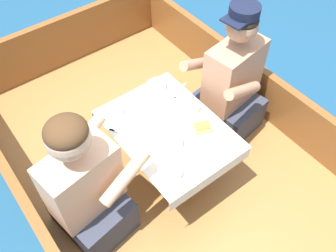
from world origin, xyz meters
name	(u,v)px	position (x,y,z in m)	size (l,w,h in m)	color
ground_plane	(168,189)	(0.00, 0.00, 0.00)	(60.00, 60.00, 0.00)	navy
boat_deck	(168,179)	(0.00, 0.00, 0.14)	(1.87, 2.96, 0.28)	#9E6B38
gunwale_port	(41,231)	(-0.91, 0.00, 0.48)	(0.06, 2.96, 0.38)	brown
gunwale_starboard	(264,93)	(0.91, 0.00, 0.48)	(0.06, 2.96, 0.38)	brown
bow_coaming	(65,40)	(0.00, 1.45, 0.51)	(1.75, 0.06, 0.44)	brown
cockpit_table	(168,133)	(0.00, 0.00, 0.67)	(0.61, 0.82, 0.43)	#B2B2B7
person_port	(86,189)	(-0.60, -0.04, 0.68)	(0.57, 0.51, 0.96)	#333847
person_starboard	(231,84)	(0.60, 0.08, 0.69)	(0.56, 0.50, 1.01)	#333847
plate_sandwich	(202,131)	(0.15, -0.14, 0.72)	(0.20, 0.20, 0.01)	white
plate_bread	(172,115)	(0.08, 0.07, 0.72)	(0.18, 0.18, 0.01)	white
sandwich	(202,128)	(0.15, -0.14, 0.75)	(0.13, 0.11, 0.05)	tan
bowl_port_near	(114,111)	(-0.20, 0.31, 0.74)	(0.13, 0.13, 0.04)	white
bowl_starboard_near	(150,140)	(-0.15, -0.02, 0.74)	(0.14, 0.14, 0.04)	white
bowl_center_far	(157,85)	(0.15, 0.33, 0.74)	(0.13, 0.13, 0.04)	white
bowl_port_far	(170,171)	(-0.19, -0.26, 0.74)	(0.14, 0.14, 0.04)	white
coffee_cup_port	(176,141)	(-0.04, -0.12, 0.75)	(0.11, 0.08, 0.06)	white
coffee_cup_starboard	(136,97)	(-0.02, 0.32, 0.75)	(0.09, 0.07, 0.06)	white
tin_can	(194,108)	(0.22, 0.02, 0.75)	(0.07, 0.07, 0.05)	silver
utensil_knife_starboard	(180,91)	(0.26, 0.21, 0.72)	(0.16, 0.08, 0.00)	silver
utensil_spoon_starboard	(141,122)	(-0.10, 0.14, 0.72)	(0.04, 0.17, 0.01)	silver
utensil_knife_port	(223,140)	(0.20, -0.27, 0.72)	(0.17, 0.03, 0.00)	silver
utensil_spoon_center	(173,97)	(0.18, 0.19, 0.72)	(0.10, 0.15, 0.01)	silver
utensil_spoon_port	(151,156)	(-0.21, -0.10, 0.72)	(0.07, 0.16, 0.01)	silver
utensil_fork_starboard	(119,132)	(-0.26, 0.15, 0.72)	(0.10, 0.16, 0.00)	silver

